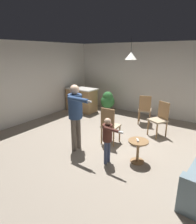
% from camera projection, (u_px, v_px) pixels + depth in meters
% --- Properties ---
extents(ground, '(7.68, 7.68, 0.00)m').
position_uv_depth(ground, '(104.00, 144.00, 5.10)').
color(ground, gray).
extents(wall_back, '(6.40, 0.10, 2.70)m').
position_uv_depth(wall_back, '(151.00, 80.00, 7.20)').
color(wall_back, beige).
rests_on(wall_back, ground).
extents(wall_left, '(0.10, 6.40, 2.70)m').
position_uv_depth(wall_left, '(25.00, 83.00, 6.45)').
color(wall_left, beige).
rests_on(wall_left, ground).
extents(kitchen_counter, '(1.26, 0.66, 0.95)m').
position_uv_depth(kitchen_counter, '(82.00, 100.00, 7.89)').
color(kitchen_counter, '#99754C').
rests_on(kitchen_counter, ground).
extents(side_table_by_couch, '(0.44, 0.44, 0.52)m').
position_uv_depth(side_table_by_couch, '(138.00, 149.00, 4.19)').
color(side_table_by_couch, olive).
rests_on(side_table_by_couch, ground).
extents(person_adult, '(0.80, 0.49, 1.63)m').
position_uv_depth(person_adult, '(76.00, 111.00, 4.56)').
color(person_adult, '#60564C').
rests_on(person_adult, ground).
extents(person_child, '(0.54, 0.32, 1.04)m').
position_uv_depth(person_child, '(108.00, 136.00, 4.07)').
color(person_child, '#384260').
rests_on(person_child, ground).
extents(dining_chair_by_counter, '(0.57, 0.57, 1.00)m').
position_uv_depth(dining_chair_by_counter, '(160.00, 118.00, 5.51)').
color(dining_chair_by_counter, olive).
rests_on(dining_chair_by_counter, ground).
extents(dining_chair_near_wall, '(0.45, 0.45, 1.00)m').
position_uv_depth(dining_chair_near_wall, '(110.00, 124.00, 5.00)').
color(dining_chair_near_wall, olive).
rests_on(dining_chair_near_wall, ground).
extents(dining_chair_centre_back, '(0.53, 0.53, 1.00)m').
position_uv_depth(dining_chair_centre_back, '(145.00, 108.00, 6.41)').
color(dining_chair_centre_back, olive).
rests_on(dining_chair_centre_back, ground).
extents(potted_plant_corner, '(0.56, 0.56, 0.85)m').
position_uv_depth(potted_plant_corner, '(108.00, 101.00, 7.68)').
color(potted_plant_corner, '#4C4742').
rests_on(potted_plant_corner, ground).
extents(spare_remote_on_table, '(0.10, 0.13, 0.04)m').
position_uv_depth(spare_remote_on_table, '(138.00, 140.00, 4.12)').
color(spare_remote_on_table, white).
rests_on(spare_remote_on_table, side_table_by_couch).
extents(ceiling_light_pendant, '(0.32, 0.32, 0.55)m').
position_uv_depth(ceiling_light_pendant, '(131.00, 56.00, 5.15)').
color(ceiling_light_pendant, silver).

